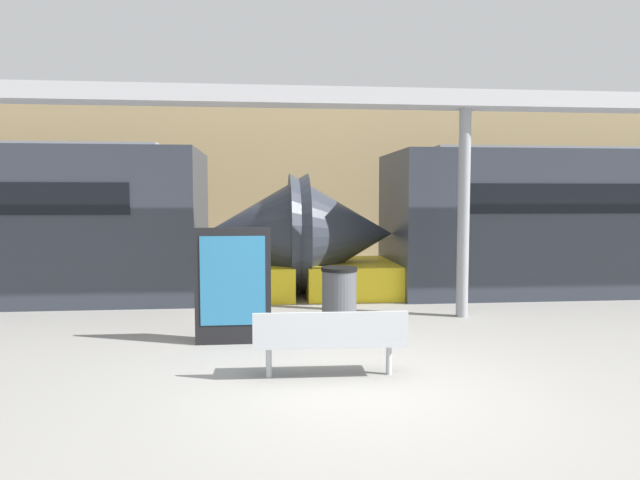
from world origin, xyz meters
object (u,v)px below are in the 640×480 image
object	(u,v)px
poster_board	(233,286)
support_column_near	(464,214)
bench_near	(330,338)
trash_bin	(339,295)

from	to	relation	value
poster_board	support_column_near	distance (m)	4.35
bench_near	support_column_near	xyz separation A→B (m)	(2.74, 3.21, 1.35)
bench_near	poster_board	size ratio (longest dim) A/B	1.07
trash_bin	poster_board	xyz separation A→B (m)	(-1.70, -1.18, 0.37)
support_column_near	poster_board	bearing A→B (deg)	-158.67
poster_board	bench_near	bearing A→B (deg)	-54.16
bench_near	poster_board	bearing A→B (deg)	127.14
bench_near	support_column_near	world-z (taller)	support_column_near
trash_bin	poster_board	bearing A→B (deg)	-145.23
bench_near	trash_bin	world-z (taller)	trash_bin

